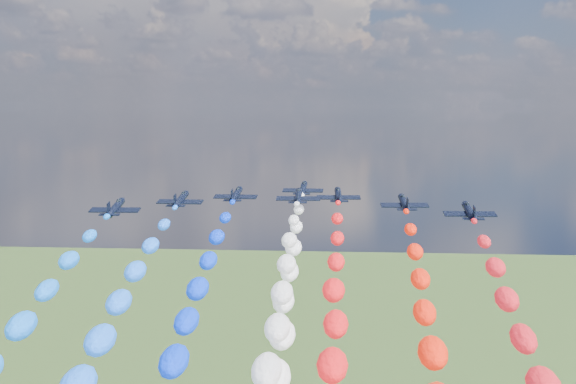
# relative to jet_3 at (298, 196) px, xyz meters

# --- Properties ---
(jet_0) EXTENTS (10.20, 13.72, 5.13)m
(jet_0) POSITION_rel_jet_3_xyz_m (-34.91, -21.02, 0.00)
(jet_0) COLOR black
(jet_1) EXTENTS (10.18, 13.70, 5.13)m
(jet_1) POSITION_rel_jet_3_xyz_m (-24.86, -7.50, 0.00)
(jet_1) COLOR black
(jet_2) EXTENTS (10.34, 13.82, 5.13)m
(jet_2) POSITION_rel_jet_3_xyz_m (-14.32, 2.19, 0.00)
(jet_2) COLOR black
(jet_3) EXTENTS (10.08, 13.63, 5.13)m
(jet_3) POSITION_rel_jet_3_xyz_m (0.00, 0.00, 0.00)
(jet_3) COLOR black
(jet_4) EXTENTS (10.14, 13.68, 5.13)m
(jet_4) POSITION_rel_jet_3_xyz_m (0.14, 15.77, 0.00)
(jet_4) COLOR black
(trail_4) EXTENTS (5.94, 132.77, 46.16)m
(trail_4) POSITION_rel_jet_3_xyz_m (0.14, -53.11, -21.08)
(trail_4) COLOR white
(jet_5) EXTENTS (10.48, 13.91, 5.13)m
(jet_5) POSITION_rel_jet_3_xyz_m (8.84, 2.67, 0.00)
(jet_5) COLOR black
(jet_6) EXTENTS (10.59, 13.99, 5.13)m
(jet_6) POSITION_rel_jet_3_xyz_m (22.57, -9.39, 0.00)
(jet_6) COLOR black
(jet_7) EXTENTS (10.03, 13.59, 5.13)m
(jet_7) POSITION_rel_jet_3_xyz_m (33.98, -21.05, 0.00)
(jet_7) COLOR black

